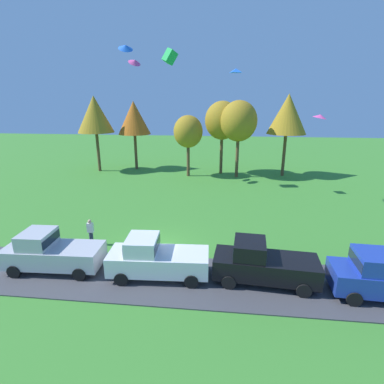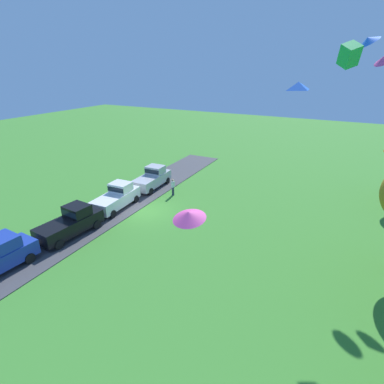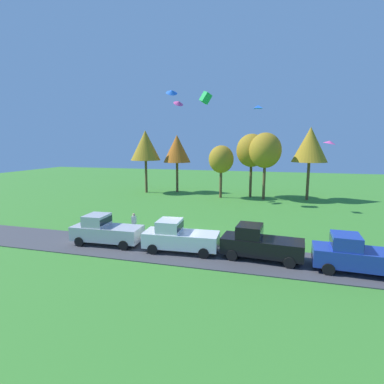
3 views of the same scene
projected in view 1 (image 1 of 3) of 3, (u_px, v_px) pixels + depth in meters
ground_plane at (157, 250)px, 18.14m from camera, size 120.00×120.00×0.00m
pavement_strip at (144, 277)px, 15.29m from camera, size 36.00×4.40×0.06m
car_pickup_by_flagpole at (50, 251)px, 15.66m from camera, size 5.07×2.20×2.14m
car_pickup_near_entrance at (155, 257)px, 15.05m from camera, size 5.09×2.26×2.14m
car_pickup_far_end at (261, 262)px, 14.60m from camera, size 5.14×2.36×2.14m
person_beside_suv at (91, 232)px, 18.47m from camera, size 0.36×0.24×1.71m
tree_left_of_center at (95, 114)px, 36.23m from camera, size 4.36×4.36×9.21m
tree_center_back at (134, 118)px, 37.48m from camera, size 4.07×4.07×8.59m
tree_lone_near at (188, 132)px, 34.25m from camera, size 3.34×3.34×7.06m
tree_right_of_center at (222, 121)px, 35.26m from camera, size 4.08×4.08×8.61m
tree_far_right at (239, 121)px, 33.42m from camera, size 4.11×4.11×8.68m
tree_far_left at (288, 114)px, 33.83m from camera, size 4.44×4.44×9.38m
kite_delta_low_drifter at (320, 116)px, 24.61m from camera, size 1.44×1.42×0.48m
kite_diamond_over_trees at (236, 71)px, 25.98m from camera, size 1.31×1.27×0.38m
kite_box_topmost at (170, 57)px, 27.77m from camera, size 1.61×1.30×1.61m
kite_delta_mid_center at (135, 61)px, 30.08m from camera, size 1.77×1.77×0.98m
kite_delta_near_flag at (125, 47)px, 28.72m from camera, size 1.89×1.88×1.07m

